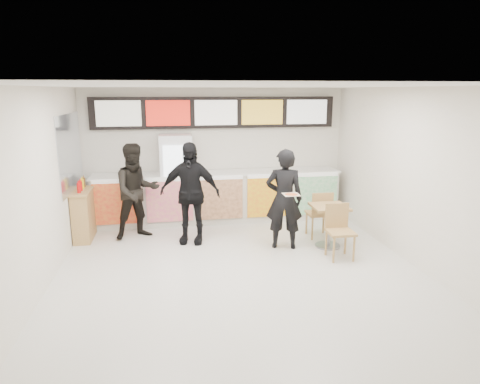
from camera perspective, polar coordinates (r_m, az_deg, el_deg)
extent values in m
plane|color=beige|center=(7.06, 0.24, -11.19)|extent=(7.00, 7.00, 0.00)
plane|color=white|center=(6.42, 0.27, 13.96)|extent=(7.00, 7.00, 0.00)
plane|color=silver|center=(9.99, -3.24, 5.11)|extent=(6.00, 0.00, 6.00)
plane|color=silver|center=(6.75, -25.70, -0.24)|extent=(0.00, 7.00, 7.00)
plane|color=silver|center=(7.68, 22.90, 1.54)|extent=(0.00, 7.00, 7.00)
cube|color=silver|center=(9.78, -2.90, -0.74)|extent=(5.50, 0.70, 1.10)
cube|color=silver|center=(9.66, -2.93, 2.54)|extent=(5.56, 0.76, 0.04)
cube|color=red|center=(9.40, -16.05, -1.50)|extent=(0.99, 0.02, 0.90)
cube|color=#D22E7D|center=(9.34, -9.33, -1.24)|extent=(0.99, 0.02, 0.90)
cube|color=brown|center=(9.40, -2.62, -0.97)|extent=(0.99, 0.02, 0.90)
cube|color=yellow|center=(9.60, 3.91, -0.70)|extent=(0.99, 0.02, 0.90)
cube|color=#269A54|center=(9.91, 10.11, -0.43)|extent=(0.99, 0.02, 0.90)
cube|color=black|center=(9.82, -3.26, 10.54)|extent=(5.50, 0.12, 0.70)
cube|color=beige|center=(9.74, -15.90, 10.03)|extent=(0.95, 0.02, 0.55)
cube|color=red|center=(9.68, -9.55, 10.34)|extent=(0.95, 0.02, 0.55)
cube|color=white|center=(9.75, -3.21, 10.52)|extent=(0.95, 0.02, 0.55)
cube|color=gold|center=(9.92, 2.99, 10.57)|extent=(0.95, 0.02, 0.55)
cube|color=white|center=(10.21, 8.90, 10.51)|extent=(0.95, 0.02, 0.55)
cube|color=white|center=(9.64, -8.47, 1.66)|extent=(0.70, 0.65, 2.00)
cube|color=white|center=(9.30, -8.43, 1.54)|extent=(0.54, 0.02, 1.50)
cylinder|color=#167E33|center=(9.47, -9.58, -2.01)|extent=(0.07, 0.07, 0.22)
cylinder|color=orange|center=(9.47, -8.73, -1.98)|extent=(0.07, 0.07, 0.22)
cylinder|color=red|center=(9.48, -7.89, -1.94)|extent=(0.07, 0.07, 0.22)
cylinder|color=#1747AF|center=(9.48, -7.04, -1.91)|extent=(0.07, 0.07, 0.22)
cylinder|color=orange|center=(9.38, -9.67, 0.23)|extent=(0.07, 0.07, 0.22)
cylinder|color=red|center=(9.38, -8.81, 0.26)|extent=(0.07, 0.07, 0.22)
cylinder|color=#1747AF|center=(9.38, -7.96, 0.29)|extent=(0.07, 0.07, 0.22)
cylinder|color=#167E33|center=(9.39, -7.11, 0.33)|extent=(0.07, 0.07, 0.22)
cylinder|color=red|center=(9.30, -9.76, 2.51)|extent=(0.07, 0.07, 0.22)
cylinder|color=#1747AF|center=(9.30, -8.90, 2.54)|extent=(0.07, 0.07, 0.22)
cylinder|color=#167E33|center=(9.31, -8.03, 2.57)|extent=(0.07, 0.07, 0.22)
cylinder|color=orange|center=(9.31, -7.17, 2.61)|extent=(0.07, 0.07, 0.22)
cylinder|color=#1747AF|center=(9.24, -9.85, 4.82)|extent=(0.07, 0.07, 0.22)
cylinder|color=#167E33|center=(9.24, -8.98, 4.85)|extent=(0.07, 0.07, 0.22)
cylinder|color=orange|center=(9.24, -8.11, 4.89)|extent=(0.07, 0.07, 0.22)
cylinder|color=red|center=(9.25, -7.24, 4.92)|extent=(0.07, 0.07, 0.22)
cube|color=#B2B7BF|center=(9.05, -21.68, 4.92)|extent=(0.01, 2.00, 1.50)
imported|color=black|center=(8.05, 5.90, -0.95)|extent=(0.78, 0.61, 1.90)
imported|color=black|center=(8.82, -13.61, 0.08)|extent=(1.13, 1.00, 1.93)
imported|color=black|center=(8.34, -6.71, -0.14)|extent=(1.25, 0.77, 1.99)
cube|color=beige|center=(7.58, 6.84, -0.33)|extent=(0.28, 0.28, 0.01)
cone|color=#CC7233|center=(7.58, 6.85, -0.26)|extent=(0.36, 0.36, 0.02)
cube|color=tan|center=(8.25, 11.85, -1.93)|extent=(0.67, 0.67, 0.04)
cylinder|color=gray|center=(8.37, 11.71, -4.60)|extent=(0.09, 0.09, 0.79)
cylinder|color=gray|center=(8.49, 11.59, -7.02)|extent=(0.48, 0.48, 0.03)
cube|color=tan|center=(7.80, 13.25, -5.24)|extent=(0.47, 0.47, 0.04)
cube|color=tan|center=(7.91, 12.77, -3.05)|extent=(0.44, 0.04, 0.46)
cube|color=tan|center=(8.88, 10.42, -2.83)|extent=(0.47, 0.47, 0.04)
cube|color=tan|center=(8.62, 10.96, -1.60)|extent=(0.44, 0.04, 0.46)
cube|color=tan|center=(9.15, -20.12, -2.99)|extent=(0.32, 0.86, 0.97)
cube|color=tan|center=(9.03, -20.37, 0.09)|extent=(0.37, 0.90, 0.04)
cylinder|color=red|center=(8.78, -20.70, 0.49)|extent=(0.06, 0.06, 0.19)
cylinder|color=red|center=(8.95, -20.49, 0.75)|extent=(0.06, 0.06, 0.19)
cylinder|color=yellow|center=(9.13, -20.29, 1.00)|extent=(0.06, 0.06, 0.19)
cylinder|color=brown|center=(9.30, -20.10, 1.22)|extent=(0.06, 0.06, 0.19)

